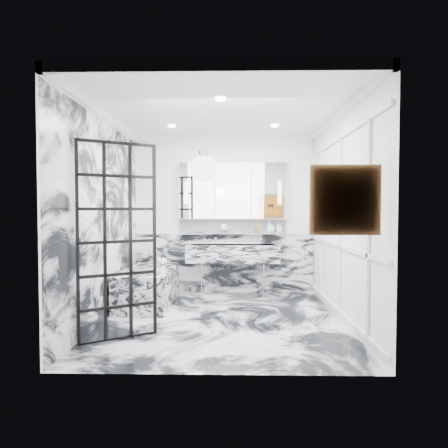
{
  "coord_description": "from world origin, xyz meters",
  "views": [
    {
      "loc": [
        0.14,
        -5.33,
        1.49
      ],
      "look_at": [
        0.02,
        0.5,
        1.28
      ],
      "focal_mm": 32.0,
      "sensor_mm": 36.0,
      "label": 1
    }
  ],
  "objects_px": {
    "trough_sink": "(233,253)",
    "mirror_cabinet": "(233,191)",
    "bathtub": "(149,286)",
    "crittall_door": "(118,242)"
  },
  "relations": [
    {
      "from": "crittall_door",
      "to": "mirror_cabinet",
      "type": "xyz_separation_m",
      "value": [
        1.31,
        2.55,
        0.7
      ]
    },
    {
      "from": "mirror_cabinet",
      "to": "bathtub",
      "type": "xyz_separation_m",
      "value": [
        -1.32,
        -0.83,
        -1.54
      ]
    },
    {
      "from": "trough_sink",
      "to": "crittall_door",
      "type": "bearing_deg",
      "value": -118.92
    },
    {
      "from": "crittall_door",
      "to": "bathtub",
      "type": "height_order",
      "value": "crittall_door"
    },
    {
      "from": "bathtub",
      "to": "mirror_cabinet",
      "type": "bearing_deg",
      "value": 32.06
    },
    {
      "from": "bathtub",
      "to": "crittall_door",
      "type": "bearing_deg",
      "value": -89.62
    },
    {
      "from": "trough_sink",
      "to": "mirror_cabinet",
      "type": "distance_m",
      "value": 1.1
    },
    {
      "from": "crittall_door",
      "to": "mirror_cabinet",
      "type": "height_order",
      "value": "mirror_cabinet"
    },
    {
      "from": "trough_sink",
      "to": "bathtub",
      "type": "distance_m",
      "value": 1.55
    },
    {
      "from": "trough_sink",
      "to": "mirror_cabinet",
      "type": "height_order",
      "value": "mirror_cabinet"
    }
  ]
}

